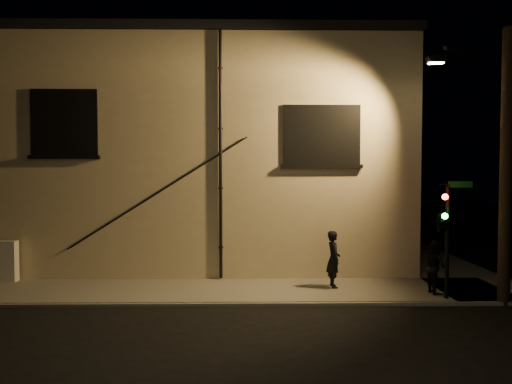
{
  "coord_description": "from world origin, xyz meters",
  "views": [
    {
      "loc": [
        -0.89,
        -13.81,
        3.8
      ],
      "look_at": [
        -0.63,
        1.8,
        3.12
      ],
      "focal_mm": 35.0,
      "sensor_mm": 36.0,
      "label": 1
    }
  ],
  "objects_px": {
    "pedestrian_a": "(333,259)",
    "streetlamp_pole": "(502,161)",
    "pedestrian_b": "(436,267)",
    "traffic_signal": "(442,220)"
  },
  "relations": [
    {
      "from": "pedestrian_a",
      "to": "streetlamp_pole",
      "type": "relative_size",
      "value": 0.23
    },
    {
      "from": "pedestrian_b",
      "to": "streetlamp_pole",
      "type": "height_order",
      "value": "streetlamp_pole"
    },
    {
      "from": "pedestrian_a",
      "to": "streetlamp_pole",
      "type": "height_order",
      "value": "streetlamp_pole"
    },
    {
      "from": "traffic_signal",
      "to": "streetlamp_pole",
      "type": "xyz_separation_m",
      "value": [
        1.64,
        -0.1,
        1.69
      ]
    },
    {
      "from": "pedestrian_a",
      "to": "traffic_signal",
      "type": "distance_m",
      "value": 3.49
    },
    {
      "from": "streetlamp_pole",
      "to": "traffic_signal",
      "type": "bearing_deg",
      "value": 176.34
    },
    {
      "from": "pedestrian_b",
      "to": "streetlamp_pole",
      "type": "relative_size",
      "value": 0.21
    },
    {
      "from": "pedestrian_a",
      "to": "traffic_signal",
      "type": "xyz_separation_m",
      "value": [
        2.82,
        -1.52,
        1.37
      ]
    },
    {
      "from": "traffic_signal",
      "to": "pedestrian_b",
      "type": "bearing_deg",
      "value": 81.26
    },
    {
      "from": "pedestrian_a",
      "to": "streetlamp_pole",
      "type": "bearing_deg",
      "value": -114.87
    }
  ]
}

